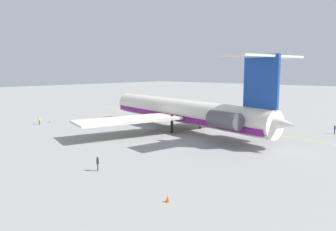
% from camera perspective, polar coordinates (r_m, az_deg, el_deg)
% --- Properties ---
extents(ground, '(374.18, 374.18, 0.00)m').
position_cam_1_polar(ground, '(71.22, 9.27, -1.09)').
color(ground, gray).
extents(main_jetliner, '(45.47, 40.51, 13.33)m').
position_cam_1_polar(main_jetliner, '(59.37, 3.28, 0.75)').
color(main_jetliner, silver).
rests_on(main_jetliner, ground).
extents(ground_crew_near_nose, '(0.43, 0.27, 1.70)m').
position_cam_1_polar(ground_crew_near_nose, '(90.28, 1.24, 1.61)').
color(ground_crew_near_nose, black).
rests_on(ground_crew_near_nose, ground).
extents(ground_crew_near_tail, '(0.32, 0.31, 1.66)m').
position_cam_1_polar(ground_crew_near_tail, '(36.93, -12.32, -7.99)').
color(ground_crew_near_tail, black).
rests_on(ground_crew_near_tail, ground).
extents(ground_crew_portside, '(0.33, 0.37, 1.81)m').
position_cam_1_polar(ground_crew_portside, '(71.70, -21.78, -0.57)').
color(ground_crew_portside, black).
rests_on(ground_crew_portside, ground).
extents(ground_crew_starboard, '(0.27, 0.42, 1.67)m').
position_cam_1_polar(ground_crew_starboard, '(63.65, 27.37, -2.00)').
color(ground_crew_starboard, black).
rests_on(ground_crew_starboard, ground).
extents(safety_cone_wingtip, '(0.40, 0.40, 0.55)m').
position_cam_1_polar(safety_cone_wingtip, '(73.80, -20.18, -0.94)').
color(safety_cone_wingtip, '#EA590F').
rests_on(safety_cone_wingtip, ground).
extents(safety_cone_tail, '(0.40, 0.40, 0.55)m').
position_cam_1_polar(safety_cone_tail, '(28.29, -0.05, -14.52)').
color(safety_cone_tail, '#EA590F').
rests_on(safety_cone_tail, ground).
extents(taxiway_centreline, '(100.38, 14.43, 0.01)m').
position_cam_1_polar(taxiway_centreline, '(68.03, 7.17, -1.46)').
color(taxiway_centreline, gold).
rests_on(taxiway_centreline, ground).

